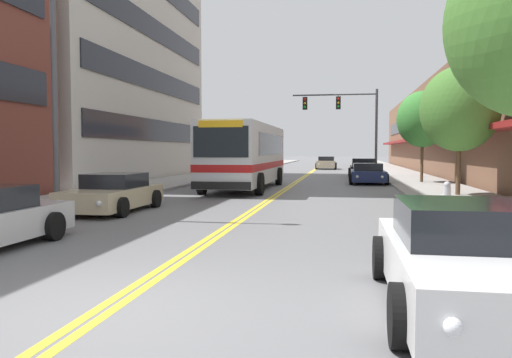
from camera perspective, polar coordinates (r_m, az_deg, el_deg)
The scene contains 17 objects.
ground_plane at distance 42.95m, azimuth 6.10°, elevation 0.64°, with size 240.00×240.00×0.00m, color slate.
sidewalk_left at distance 44.06m, azimuth -3.53°, elevation 0.80°, with size 3.78×106.00×0.13m.
sidewalk_right at distance 43.08m, azimuth 15.96°, elevation 0.63°, with size 3.78×106.00×0.13m.
centre_line at distance 42.95m, azimuth 6.10°, elevation 0.64°, with size 0.34×106.00×0.01m.
office_tower_left at distance 38.22m, azimuth -20.19°, elevation 17.69°, with size 12.08×21.52×23.20m.
storefront_row_right at distance 44.14m, azimuth 23.99°, elevation 5.46°, with size 9.10×68.00×7.72m.
city_bus at distance 25.68m, azimuth -1.09°, elevation 2.98°, with size 2.92×10.83×3.25m.
car_beige_parked_left_mid at distance 16.72m, azimuth -15.96°, elevation -1.63°, with size 2.05×4.41×1.23m.
car_white_parked_right_foreground at distance 6.75m, azimuth 23.38°, elevation -8.53°, with size 2.19×4.53×1.32m.
car_black_parked_right_mid at distance 37.15m, azimuth 12.16°, elevation 1.16°, with size 2.13×4.50×1.39m.
car_navy_parked_right_far at distance 30.57m, azimuth 12.64°, elevation 0.59°, with size 2.20×4.70×1.20m.
car_champagne_moving_lead at distance 53.19m, azimuth 8.04°, elevation 1.81°, with size 2.14×4.40×1.33m.
traffic_signal_mast at distance 37.17m, azimuth 10.36°, elevation 7.22°, with size 6.16×0.38×6.38m.
street_lamp_left_near at distance 15.59m, azimuth -21.23°, elevation 12.69°, with size 2.07×0.28×7.71m.
street_tree_right_mid at distance 22.31m, azimuth 22.25°, elevation 7.41°, with size 3.18×3.18×5.29m.
street_tree_right_far at distance 30.68m, azimuth 18.51°, elevation 6.50°, with size 2.96×2.96×5.28m.
fire_hydrant at distance 16.01m, azimuth 20.97°, elevation -1.88°, with size 0.30×0.22×0.91m.
Camera 1 is at (2.88, -5.81, 1.96)m, focal length 35.00 mm.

